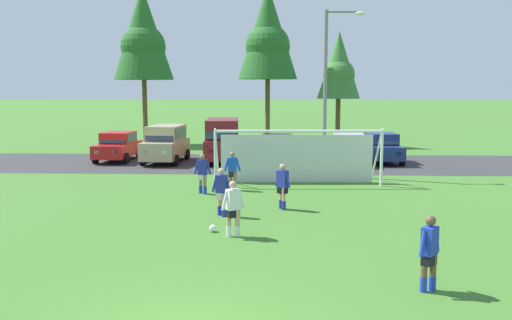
% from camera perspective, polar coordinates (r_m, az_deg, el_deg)
% --- Properties ---
extents(ground_plane, '(400.00, 400.00, 0.00)m').
position_cam_1_polar(ground_plane, '(23.89, -1.63, -2.70)').
color(ground_plane, '#3D7028').
extents(parking_lot_strip, '(52.00, 8.40, 0.01)m').
position_cam_1_polar(parking_lot_strip, '(30.94, -0.75, -0.34)').
color(parking_lot_strip, '#333335').
rests_on(parking_lot_strip, ground).
extents(soccer_ball, '(0.22, 0.22, 0.22)m').
position_cam_1_polar(soccer_ball, '(16.18, -4.65, -7.29)').
color(soccer_ball, white).
rests_on(soccer_ball, ground).
extents(soccer_goal, '(7.49, 2.22, 2.57)m').
position_cam_1_polar(soccer_goal, '(24.28, 4.41, 0.53)').
color(soccer_goal, white).
rests_on(soccer_goal, ground).
extents(player_striker_near, '(0.59, 0.57, 1.64)m').
position_cam_1_polar(player_striker_near, '(11.95, 18.02, -9.47)').
color(player_striker_near, brown).
rests_on(player_striker_near, ground).
extents(player_midfield_center, '(0.72, 0.38, 1.64)m').
position_cam_1_polar(player_midfield_center, '(18.00, -3.70, -3.43)').
color(player_midfield_center, tan).
rests_on(player_midfield_center, ground).
extents(player_defender_far, '(0.69, 0.44, 1.64)m').
position_cam_1_polar(player_defender_far, '(15.49, -2.47, -5.23)').
color(player_defender_far, tan).
rests_on(player_defender_far, ground).
extents(player_winger_left, '(0.74, 0.27, 1.64)m').
position_cam_1_polar(player_winger_left, '(22.61, -2.53, -1.17)').
color(player_winger_left, '#936B4C').
rests_on(player_winger_left, ground).
extents(player_winger_right, '(0.73, 0.34, 1.64)m').
position_cam_1_polar(player_winger_right, '(21.91, -5.73, -1.48)').
color(player_winger_right, '#936B4C').
rests_on(player_winger_right, ground).
extents(player_trailing_back, '(0.59, 0.57, 1.64)m').
position_cam_1_polar(player_trailing_back, '(18.99, 2.85, -2.85)').
color(player_trailing_back, tan).
rests_on(player_trailing_back, ground).
extents(parked_car_slot_far_left, '(2.16, 4.27, 1.72)m').
position_cam_1_polar(parked_car_slot_far_left, '(32.99, -14.52, 1.44)').
color(parked_car_slot_far_left, red).
rests_on(parked_car_slot_far_left, ground).
extents(parked_car_slot_left, '(2.33, 4.70, 2.16)m').
position_cam_1_polar(parked_car_slot_left, '(31.67, -9.61, 1.76)').
color(parked_car_slot_left, tan).
rests_on(parked_car_slot_left, ground).
extents(parked_car_slot_center_left, '(2.43, 4.92, 2.52)m').
position_cam_1_polar(parked_car_slot_center_left, '(31.48, -3.59, 2.23)').
color(parked_car_slot_center_left, maroon).
rests_on(parked_car_slot_center_left, ground).
extents(parked_car_slot_center, '(2.14, 4.25, 1.72)m').
position_cam_1_polar(parked_car_slot_center, '(30.02, 2.24, 1.09)').
color(parked_car_slot_center, black).
rests_on(parked_car_slot_center, ground).
extents(parked_car_slot_center_right, '(2.22, 4.29, 1.72)m').
position_cam_1_polar(parked_car_slot_center_right, '(31.22, 9.87, 1.23)').
color(parked_car_slot_center_right, '#B2B2BC').
rests_on(parked_car_slot_center_right, ground).
extents(parked_car_slot_right, '(2.13, 4.25, 1.72)m').
position_cam_1_polar(parked_car_slot_right, '(32.11, 13.24, 1.31)').
color(parked_car_slot_right, navy).
rests_on(parked_car_slot_right, ground).
extents(tree_left_edge, '(4.50, 4.50, 12.00)m').
position_cam_1_polar(tree_left_edge, '(42.15, -11.98, 12.84)').
color(tree_left_edge, brown).
rests_on(tree_left_edge, ground).
extents(tree_mid_left, '(4.54, 4.54, 12.12)m').
position_cam_1_polar(tree_mid_left, '(41.63, 1.26, 13.17)').
color(tree_mid_left, brown).
rests_on(tree_mid_left, ground).
extents(tree_center_back, '(3.22, 3.22, 8.58)m').
position_cam_1_polar(tree_center_back, '(40.99, 8.85, 9.74)').
color(tree_center_back, brown).
rests_on(tree_center_back, ground).
extents(street_lamp, '(2.00, 0.32, 8.03)m').
position_cam_1_polar(street_lamp, '(26.43, 7.75, 7.28)').
color(street_lamp, slate).
rests_on(street_lamp, ground).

